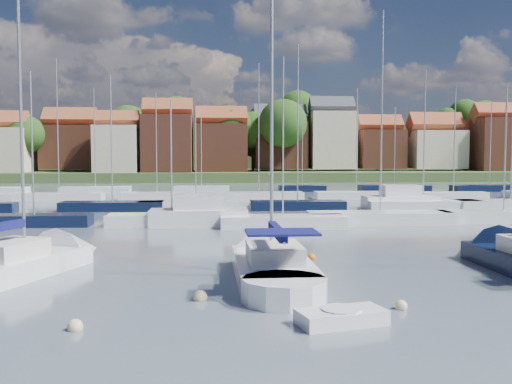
{
  "coord_description": "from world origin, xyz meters",
  "views": [
    {
      "loc": [
        -4.02,
        -21.1,
        5.14
      ],
      "look_at": [
        -1.59,
        14.0,
        2.83
      ],
      "focal_mm": 40.0,
      "sensor_mm": 36.0,
      "label": 1
    }
  ],
  "objects": [
    {
      "name": "ground",
      "position": [
        0.0,
        40.0,
        0.0
      ],
      "size": [
        260.0,
        260.0,
        0.0
      ],
      "primitive_type": "plane",
      "color": "#4C5A68",
      "rests_on": "ground"
    },
    {
      "name": "sailboat_left",
      "position": [
        -12.07,
        4.71,
        0.36
      ],
      "size": [
        6.62,
        11.27,
        14.92
      ],
      "rotation": [
        0.0,
        0.0,
        1.21
      ],
      "color": "white",
      "rests_on": "ground"
    },
    {
      "name": "sailboat_centre",
      "position": [
        -1.74,
        3.38,
        0.35
      ],
      "size": [
        3.2,
        11.52,
        15.6
      ],
      "rotation": [
        0.0,
        0.0,
        1.58
      ],
      "color": "white",
      "rests_on": "ground"
    },
    {
      "name": "tender",
      "position": [
        -0.26,
        -4.35,
        0.22
      ],
      "size": [
        2.9,
        1.89,
        0.58
      ],
      "rotation": [
        0.0,
        0.0,
        0.26
      ],
      "color": "white",
      "rests_on": "ground"
    },
    {
      "name": "buoy_b",
      "position": [
        -8.18,
        -4.38,
        0.0
      ],
      "size": [
        0.46,
        0.46,
        0.46
      ],
      "primitive_type": "sphere",
      "color": "beige",
      "rests_on": "ground"
    },
    {
      "name": "buoy_c",
      "position": [
        -4.62,
        -1.17,
        0.0
      ],
      "size": [
        0.5,
        0.5,
        0.5
      ],
      "primitive_type": "sphere",
      "color": "beige",
      "rests_on": "ground"
    },
    {
      "name": "buoy_d",
      "position": [
        2.1,
        -2.8,
        0.0
      ],
      "size": [
        0.42,
        0.42,
        0.42
      ],
      "primitive_type": "sphere",
      "color": "beige",
      "rests_on": "ground"
    },
    {
      "name": "buoy_e",
      "position": [
        0.6,
        6.19,
        0.0
      ],
      "size": [
        0.43,
        0.43,
        0.43
      ],
      "primitive_type": "sphere",
      "color": "#D85914",
      "rests_on": "ground"
    },
    {
      "name": "marina_field",
      "position": [
        1.91,
        35.15,
        0.43
      ],
      "size": [
        79.62,
        41.41,
        15.93
      ],
      "color": "white",
      "rests_on": "ground"
    },
    {
      "name": "far_shore_town",
      "position": [
        2.23,
        132.67,
        4.61
      ],
      "size": [
        212.46,
        90.0,
        22.27
      ],
      "color": "#41582C",
      "rests_on": "ground"
    }
  ]
}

